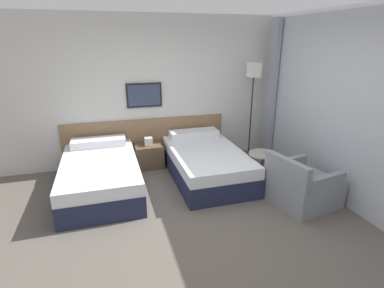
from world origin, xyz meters
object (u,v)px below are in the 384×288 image
(bed_near_window, at_px, (206,163))
(floor_lamp, at_px, (253,81))
(armchair, at_px, (302,187))
(nightstand, at_px, (149,155))
(side_table, at_px, (262,163))
(bed_near_door, at_px, (101,175))

(bed_near_window, bearing_deg, floor_lamp, 27.47)
(bed_near_window, bearing_deg, armchair, -50.03)
(bed_near_window, relative_size, nightstand, 3.40)
(bed_near_window, height_order, nightstand, bed_near_window)
(side_table, bearing_deg, floor_lamp, 73.62)
(bed_near_door, height_order, nightstand, bed_near_door)
(nightstand, bearing_deg, side_table, -36.97)
(bed_near_window, relative_size, side_table, 3.57)
(bed_near_window, bearing_deg, nightstand, 140.76)
(bed_near_window, height_order, side_table, bed_near_window)
(floor_lamp, distance_m, side_table, 1.63)
(side_table, distance_m, armchair, 0.76)
(nightstand, xyz_separation_m, side_table, (1.65, -1.24, 0.16))
(bed_near_door, bearing_deg, bed_near_window, 0.00)
(floor_lamp, bearing_deg, bed_near_door, -168.58)
(nightstand, relative_size, side_table, 1.05)
(bed_near_door, relative_size, nightstand, 3.40)
(nightstand, bearing_deg, bed_near_door, -140.76)
(bed_near_door, relative_size, armchair, 2.02)
(nightstand, distance_m, side_table, 2.07)
(nightstand, bearing_deg, bed_near_window, -39.24)
(nightstand, xyz_separation_m, armchair, (1.90, -1.94, 0.03))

